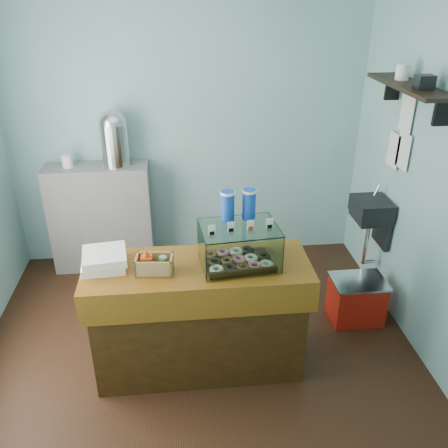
{
  "coord_description": "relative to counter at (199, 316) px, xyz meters",
  "views": [
    {
      "loc": [
        -0.1,
        -3.09,
        2.67
      ],
      "look_at": [
        0.2,
        -0.15,
        1.16
      ],
      "focal_mm": 38.0,
      "sensor_mm": 36.0,
      "label": 1
    }
  ],
  "objects": [
    {
      "name": "display_case",
      "position": [
        0.29,
        0.02,
        0.61
      ],
      "size": [
        0.57,
        0.44,
        0.51
      ],
      "rotation": [
        0.0,
        0.0,
        0.09
      ],
      "color": "black",
      "rests_on": "counter"
    },
    {
      "name": "room_shell",
      "position": [
        0.03,
        0.26,
        1.25
      ],
      "size": [
        3.54,
        3.04,
        2.82
      ],
      "color": "#7DB0B6",
      "rests_on": "ground"
    },
    {
      "name": "counter",
      "position": [
        0.0,
        0.0,
        0.0
      ],
      "size": [
        1.6,
        0.6,
        0.9
      ],
      "color": "#44270D",
      "rests_on": "ground"
    },
    {
      "name": "red_cooler",
      "position": [
        1.39,
        0.42,
        -0.26
      ],
      "size": [
        0.46,
        0.35,
        0.4
      ],
      "rotation": [
        0.0,
        0.0,
        0.01
      ],
      "color": "red",
      "rests_on": "ground"
    },
    {
      "name": "pastry_boxes",
      "position": [
        -0.64,
        0.05,
        0.5
      ],
      "size": [
        0.34,
        0.33,
        0.12
      ],
      "rotation": [
        0.0,
        0.0,
        0.09
      ],
      "color": "white",
      "rests_on": "counter"
    },
    {
      "name": "condiment_crate",
      "position": [
        -0.31,
        -0.05,
        0.51
      ],
      "size": [
        0.26,
        0.17,
        0.19
      ],
      "rotation": [
        0.0,
        0.0,
        -0.09
      ],
      "color": "#A58A52",
      "rests_on": "counter"
    },
    {
      "name": "back_shelf",
      "position": [
        -0.9,
        1.57,
        0.09
      ],
      "size": [
        1.0,
        0.32,
        1.1
      ],
      "primitive_type": "cube",
      "color": "gray",
      "rests_on": "ground"
    },
    {
      "name": "coffee_urn",
      "position": [
        -0.69,
        1.58,
        0.92
      ],
      "size": [
        0.29,
        0.29,
        0.54
      ],
      "color": "silver",
      "rests_on": "back_shelf"
    },
    {
      "name": "ground",
      "position": [
        0.0,
        0.25,
        -0.46
      ],
      "size": [
        3.5,
        3.5,
        0.0
      ],
      "primitive_type": "plane",
      "color": "black",
      "rests_on": "ground"
    }
  ]
}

